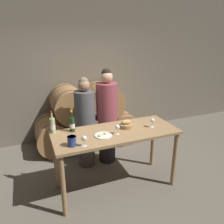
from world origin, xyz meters
TOP-DOWN VIEW (x-y plane):
  - ground_plane at (0.00, 0.00)m, footprint 10.00×10.00m
  - stone_wall_back at (0.00, 2.12)m, footprint 10.00×0.12m
  - barrel_stack at (-0.00, 1.57)m, footprint 2.17×0.87m
  - tasting_table at (0.00, 0.00)m, footprint 1.82×0.74m
  - person_left at (-0.25, 0.77)m, footprint 0.35×0.35m
  - person_right at (0.15, 0.77)m, footprint 0.37×0.37m
  - wine_bottle_red at (-0.58, 0.24)m, footprint 0.08×0.08m
  - wine_bottle_white at (-0.85, 0.29)m, footprint 0.08×0.08m
  - blue_crock at (-0.68, -0.20)m, footprint 0.12×0.12m
  - bread_basket at (0.20, 0.08)m, footprint 0.21×0.21m
  - cheese_plate at (-0.22, -0.07)m, footprint 0.24×0.24m
  - wine_glass_far_left at (-0.54, -0.27)m, footprint 0.07×0.07m
  - wine_glass_left at (-0.02, -0.10)m, footprint 0.07×0.07m
  - wine_glass_center at (0.57, -0.06)m, footprint 0.07×0.07m

SIDE VIEW (x-z plane):
  - ground_plane at x=0.00m, z-range 0.00..0.00m
  - barrel_stack at x=0.00m, z-range -0.07..1.24m
  - tasting_table at x=0.00m, z-range 0.35..1.30m
  - person_left at x=-0.25m, z-range 0.01..1.64m
  - person_right at x=0.15m, z-range 0.01..1.75m
  - cheese_plate at x=-0.22m, z-range 0.94..0.97m
  - bread_basket at x=0.20m, z-range 0.93..1.05m
  - blue_crock at x=-0.68m, z-range 0.95..1.08m
  - wine_glass_far_left at x=-0.54m, z-range 0.98..1.12m
  - wine_glass_left at x=-0.02m, z-range 0.98..1.12m
  - wine_glass_center at x=0.57m, z-range 0.98..1.12m
  - wine_bottle_red at x=-0.58m, z-range 0.89..1.21m
  - wine_bottle_white at x=-0.85m, z-range 0.89..1.22m
  - stone_wall_back at x=0.00m, z-range 0.00..3.20m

